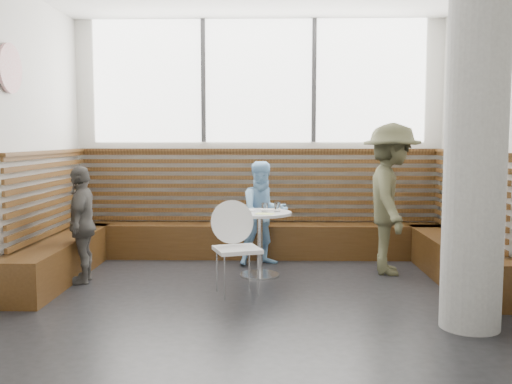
{
  "coord_description": "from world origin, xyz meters",
  "views": [
    {
      "loc": [
        0.15,
        -5.35,
        1.6
      ],
      "look_at": [
        0.0,
        1.0,
        1.0
      ],
      "focal_mm": 40.0,
      "sensor_mm": 36.0,
      "label": 1
    }
  ],
  "objects_px": {
    "child_back": "(264,213)",
    "child_left": "(82,224)",
    "cafe_chair": "(238,239)",
    "adult_man": "(391,199)",
    "concrete_column": "(476,138)",
    "cafe_table": "(260,230)"
  },
  "relations": [
    {
      "from": "concrete_column",
      "to": "child_back",
      "type": "distance_m",
      "value": 3.11
    },
    {
      "from": "concrete_column",
      "to": "child_left",
      "type": "height_order",
      "value": "concrete_column"
    },
    {
      "from": "cafe_table",
      "to": "child_back",
      "type": "height_order",
      "value": "child_back"
    },
    {
      "from": "cafe_chair",
      "to": "cafe_table",
      "type": "bearing_deg",
      "value": 54.12
    },
    {
      "from": "child_back",
      "to": "child_left",
      "type": "height_order",
      "value": "child_back"
    },
    {
      "from": "concrete_column",
      "to": "cafe_table",
      "type": "distance_m",
      "value": 2.74
    },
    {
      "from": "concrete_column",
      "to": "child_back",
      "type": "relative_size",
      "value": 2.44
    },
    {
      "from": "cafe_chair",
      "to": "adult_man",
      "type": "height_order",
      "value": "adult_man"
    },
    {
      "from": "adult_man",
      "to": "child_back",
      "type": "xyz_separation_m",
      "value": [
        -1.51,
        0.42,
        -0.23
      ]
    },
    {
      "from": "cafe_table",
      "to": "child_left",
      "type": "xyz_separation_m",
      "value": [
        -1.97,
        -0.31,
        0.11
      ]
    },
    {
      "from": "concrete_column",
      "to": "adult_man",
      "type": "relative_size",
      "value": 1.8
    },
    {
      "from": "child_back",
      "to": "concrete_column",
      "type": "bearing_deg",
      "value": -73.92
    },
    {
      "from": "concrete_column",
      "to": "cafe_chair",
      "type": "height_order",
      "value": "concrete_column"
    },
    {
      "from": "concrete_column",
      "to": "cafe_chair",
      "type": "bearing_deg",
      "value": 152.67
    },
    {
      "from": "cafe_chair",
      "to": "child_back",
      "type": "xyz_separation_m",
      "value": [
        0.25,
        1.32,
        0.09
      ]
    },
    {
      "from": "concrete_column",
      "to": "adult_man",
      "type": "distance_m",
      "value": 2.1
    },
    {
      "from": "concrete_column",
      "to": "child_left",
      "type": "relative_size",
      "value": 2.47
    },
    {
      "from": "concrete_column",
      "to": "child_back",
      "type": "xyz_separation_m",
      "value": [
        -1.77,
        2.37,
        -0.94
      ]
    },
    {
      "from": "adult_man",
      "to": "cafe_chair",
      "type": "bearing_deg",
      "value": 124.09
    },
    {
      "from": "cafe_table",
      "to": "cafe_chair",
      "type": "relative_size",
      "value": 0.79
    },
    {
      "from": "child_back",
      "to": "child_left",
      "type": "bearing_deg",
      "value": -176.34
    },
    {
      "from": "adult_man",
      "to": "child_back",
      "type": "relative_size",
      "value": 1.36
    }
  ]
}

